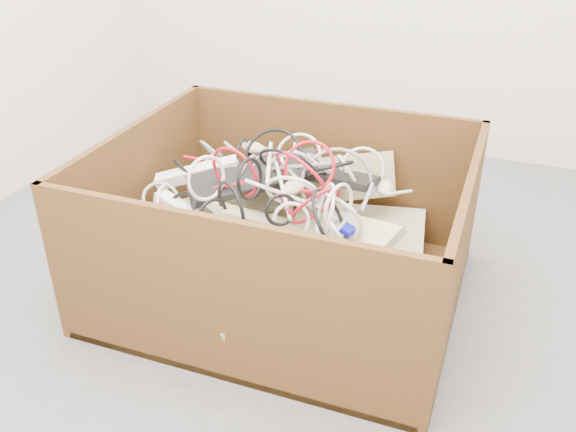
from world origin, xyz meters
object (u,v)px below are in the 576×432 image
(power_strip_left, at_px, (197,172))
(power_strip_right, at_px, (187,214))
(vga_plug, at_px, (347,229))
(cardboard_box, at_px, (282,257))

(power_strip_left, height_order, power_strip_right, power_strip_left)
(power_strip_left, distance_m, vga_plug, 0.64)
(power_strip_right, relative_size, vga_plug, 6.09)
(cardboard_box, relative_size, vga_plug, 26.30)
(power_strip_left, height_order, vga_plug, power_strip_left)
(vga_plug, bearing_deg, power_strip_right, -155.98)
(cardboard_box, distance_m, power_strip_right, 0.37)
(power_strip_left, xyz_separation_m, power_strip_right, (0.07, -0.21, -0.05))
(power_strip_left, bearing_deg, cardboard_box, -32.09)
(cardboard_box, height_order, power_strip_left, cardboard_box)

